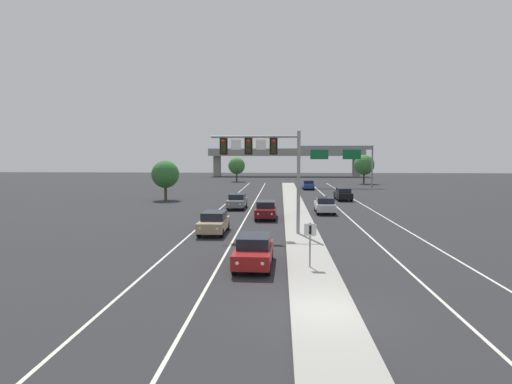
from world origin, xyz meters
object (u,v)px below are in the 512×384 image
at_px(car_oncoming_tan, 214,222).
at_px(car_oncoming_grey, 237,201).
at_px(car_receding_silver, 325,205).
at_px(median_sign_post, 310,238).
at_px(car_receding_blue, 308,185).
at_px(car_oncoming_darkred, 266,210).
at_px(highway_sign_gantry, 335,153).
at_px(tree_far_right_a, 364,165).
at_px(tree_far_left_b, 165,174).
at_px(car_oncoming_red, 254,251).
at_px(overhead_signal_mast, 268,158).
at_px(tree_far_left_a, 237,166).
at_px(car_receding_black, 343,194).

bearing_deg(car_oncoming_tan, car_oncoming_grey, 89.25).
relative_size(car_oncoming_tan, car_receding_silver, 1.00).
height_order(median_sign_post, car_receding_blue, median_sign_post).
distance_m(car_oncoming_darkred, car_receding_blue, 34.79).
relative_size(car_oncoming_tan, car_oncoming_darkred, 1.00).
height_order(car_oncoming_tan, highway_sign_gantry, highway_sign_gantry).
height_order(car_receding_silver, car_receding_blue, same).
bearing_deg(car_receding_silver, car_oncoming_darkred, -144.04).
bearing_deg(car_receding_blue, car_receding_silver, -90.57).
relative_size(tree_far_right_a, tree_far_left_b, 1.17).
distance_m(car_oncoming_red, car_oncoming_tan, 9.81).
height_order(overhead_signal_mast, car_oncoming_tan, overhead_signal_mast).
distance_m(car_oncoming_tan, car_oncoming_darkred, 8.34).
relative_size(car_receding_silver, tree_far_left_a, 0.84).
bearing_deg(car_oncoming_red, overhead_signal_mast, 87.21).
bearing_deg(highway_sign_gantry, car_oncoming_darkred, -105.81).
distance_m(car_receding_blue, tree_far_right_a, 19.79).
height_order(overhead_signal_mast, car_receding_black, overhead_signal_mast).
relative_size(car_receding_black, tree_far_right_a, 0.76).
bearing_deg(car_oncoming_darkred, median_sign_post, -80.91).
bearing_deg(car_oncoming_grey, car_receding_black, 36.64).
bearing_deg(car_oncoming_tan, tree_far_right_a, 69.21).
bearing_deg(car_oncoming_grey, car_receding_silver, -18.98).
relative_size(car_receding_blue, tree_far_right_a, 0.76).
relative_size(car_receding_blue, tree_far_left_b, 0.89).
relative_size(overhead_signal_mast, car_oncoming_tan, 1.60).
bearing_deg(car_oncoming_grey, median_sign_post, -76.01).
bearing_deg(car_oncoming_grey, car_oncoming_darkred, -65.19).
relative_size(tree_far_left_a, tree_far_left_b, 1.06).
relative_size(car_oncoming_red, car_receding_blue, 1.00).
height_order(car_receding_blue, tree_far_left_a, tree_far_left_a).
height_order(overhead_signal_mast, tree_far_left_b, overhead_signal_mast).
relative_size(car_oncoming_grey, tree_far_left_a, 0.84).
xyz_separation_m(car_oncoming_tan, highway_sign_gantry, (14.57, 46.58, 5.34)).
distance_m(car_oncoming_darkred, tree_far_left_a, 56.72).
xyz_separation_m(car_receding_blue, tree_far_right_a, (12.21, 15.28, 3.02)).
height_order(median_sign_post, car_receding_black, median_sign_post).
bearing_deg(median_sign_post, car_oncoming_darkred, 99.09).
bearing_deg(car_receding_silver, tree_far_left_a, 105.11).
relative_size(car_receding_black, highway_sign_gantry, 0.34).
height_order(car_oncoming_red, tree_far_left_b, tree_far_left_b).
bearing_deg(car_oncoming_darkred, car_receding_silver, 35.96).
xyz_separation_m(overhead_signal_mast, car_receding_silver, (5.28, 12.11, -4.64)).
xyz_separation_m(car_oncoming_red, car_receding_black, (9.30, 33.29, 0.00)).
bearing_deg(car_receding_silver, overhead_signal_mast, -113.56).
xyz_separation_m(overhead_signal_mast, car_oncoming_darkred, (-0.38, 8.00, -4.64)).
distance_m(car_oncoming_tan, car_oncoming_grey, 14.76).
relative_size(car_receding_silver, highway_sign_gantry, 0.34).
relative_size(car_oncoming_grey, highway_sign_gantry, 0.34).
xyz_separation_m(tree_far_left_a, tree_far_right_a, (26.53, -6.48, 0.36)).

